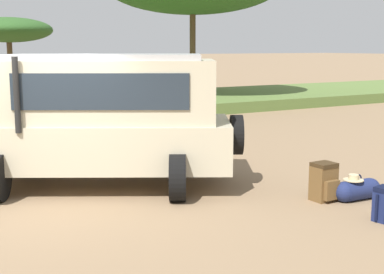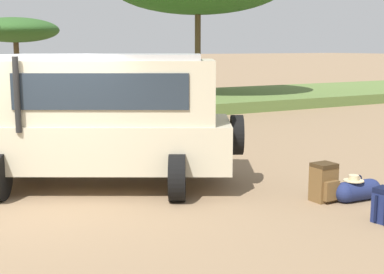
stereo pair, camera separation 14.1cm
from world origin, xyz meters
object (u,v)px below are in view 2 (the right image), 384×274
duffel_bag_low_black_case (358,190)px  backpack_beside_front_wheel (324,183)px  acacia_tree_left_mid (15,30)px  safari_vehicle (102,117)px

duffel_bag_low_black_case → backpack_beside_front_wheel: bearing=153.8°
duffel_bag_low_black_case → acacia_tree_left_mid: bearing=90.5°
backpack_beside_front_wheel → acacia_tree_left_mid: bearing=89.4°
duffel_bag_low_black_case → safari_vehicle: bearing=138.6°
acacia_tree_left_mid → safari_vehicle: bearing=-97.7°
duffel_bag_low_black_case → acacia_tree_left_mid: acacia_tree_left_mid is taller
backpack_beside_front_wheel → duffel_bag_low_black_case: bearing=-26.2°
safari_vehicle → backpack_beside_front_wheel: bearing=-43.6°
safari_vehicle → acacia_tree_left_mid: bearing=82.3°
acacia_tree_left_mid → duffel_bag_low_black_case: bearing=-89.5°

